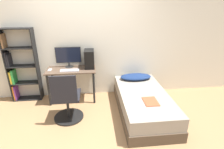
# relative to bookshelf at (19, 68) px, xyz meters

# --- Properties ---
(ground_plane) EXTENTS (14.00, 14.00, 0.00)m
(ground_plane) POSITION_rel_bookshelf_xyz_m (1.39, -1.37, -0.75)
(ground_plane) COLOR #9E754C
(wall_back) EXTENTS (8.00, 0.05, 2.50)m
(wall_back) POSITION_rel_bookshelf_xyz_m (1.39, 0.14, 0.50)
(wall_back) COLOR silver
(wall_back) RESTS_ON ground_plane
(desk) EXTENTS (1.03, 0.52, 0.73)m
(desk) POSITION_rel_bookshelf_xyz_m (1.11, -0.14, -0.14)
(desk) COLOR brown
(desk) RESTS_ON ground_plane
(bookshelf) EXTENTS (0.62, 0.23, 1.58)m
(bookshelf) POSITION_rel_bookshelf_xyz_m (0.00, 0.00, 0.00)
(bookshelf) COLOR black
(bookshelf) RESTS_ON ground_plane
(office_chair) EXTENTS (0.55, 0.55, 0.95)m
(office_chair) POSITION_rel_bookshelf_xyz_m (1.08, -0.89, -0.38)
(office_chair) COLOR black
(office_chair) RESTS_ON ground_plane
(bed) EXTENTS (0.92, 1.84, 0.44)m
(bed) POSITION_rel_bookshelf_xyz_m (2.53, -0.80, -0.53)
(bed) COLOR #4C3D2D
(bed) RESTS_ON ground_plane
(pillow) EXTENTS (0.70, 0.36, 0.11)m
(pillow) POSITION_rel_bookshelf_xyz_m (2.53, -0.14, -0.25)
(pillow) COLOR navy
(pillow) RESTS_ON bed
(magazine) EXTENTS (0.24, 0.32, 0.01)m
(magazine) POSITION_rel_bookshelf_xyz_m (2.56, -1.15, -0.30)
(magazine) COLOR #B24C2D
(magazine) RESTS_ON bed
(monitor) EXTENTS (0.54, 0.18, 0.44)m
(monitor) POSITION_rel_bookshelf_xyz_m (1.06, 0.01, 0.23)
(monitor) COLOR black
(monitor) RESTS_ON desk
(keyboard) EXTENTS (0.38, 0.14, 0.02)m
(keyboard) POSITION_rel_bookshelf_xyz_m (1.09, -0.25, -0.00)
(keyboard) COLOR silver
(keyboard) RESTS_ON desk
(pc_tower) EXTENTS (0.21, 0.33, 0.39)m
(pc_tower) POSITION_rel_bookshelf_xyz_m (1.50, -0.07, 0.18)
(pc_tower) COLOR black
(pc_tower) RESTS_ON desk
(phone) EXTENTS (0.07, 0.14, 0.01)m
(phone) POSITION_rel_bookshelf_xyz_m (0.67, -0.15, -0.01)
(phone) COLOR #B7B7BC
(phone) RESTS_ON desk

